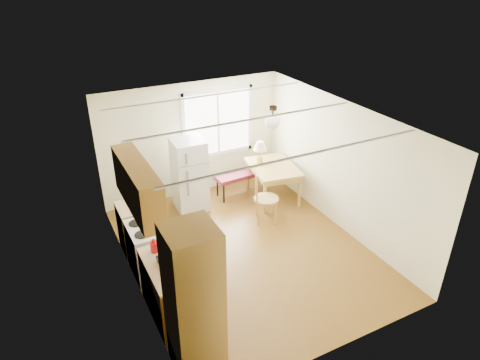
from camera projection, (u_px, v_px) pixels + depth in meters
room_shell at (247, 190)px, 7.18m from camera, size 4.60×5.60×2.62m
kitchen_run at (163, 260)px, 6.17m from camera, size 0.65×3.40×2.20m
window_unit at (218, 123)px, 9.24m from camera, size 1.64×0.05×1.51m
pendant_light at (272, 121)px, 7.32m from camera, size 0.26×0.26×0.40m
refrigerator at (190, 175)px, 8.74m from camera, size 0.66×0.68×1.53m
bench at (241, 175)px, 9.38m from camera, size 1.20×0.51×0.54m
dining_table at (273, 170)px, 9.16m from camera, size 1.11×1.36×0.77m
chair at (261, 193)px, 8.33m from camera, size 0.55×0.54×1.11m
table_lamp at (260, 148)px, 9.09m from camera, size 0.29×0.29×0.50m
coffee_maker at (165, 256)px, 5.94m from camera, size 0.21×0.26×0.37m
kettle at (154, 246)px, 6.20m from camera, size 0.12×0.12×0.22m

